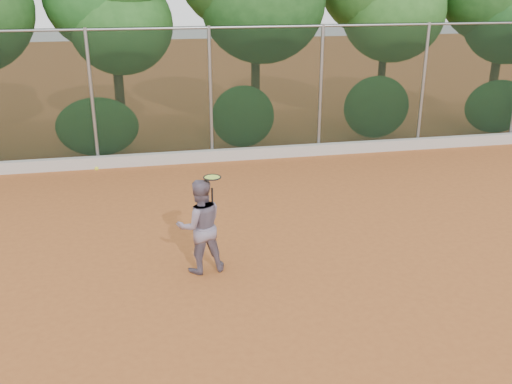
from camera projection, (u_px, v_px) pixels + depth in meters
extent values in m
plane|color=#A45726|center=(268.00, 287.00, 9.09)|extent=(80.00, 80.00, 0.00)
cube|color=#BAB4AC|center=(213.00, 156.00, 15.29)|extent=(24.00, 0.20, 0.30)
imported|color=slate|center=(200.00, 226.00, 9.33)|extent=(0.86, 0.71, 1.62)
cube|color=black|center=(211.00, 95.00, 14.89)|extent=(24.00, 0.01, 3.50)
cylinder|color=gray|center=(209.00, 28.00, 14.30)|extent=(24.00, 0.06, 0.06)
cylinder|color=gray|center=(92.00, 100.00, 14.34)|extent=(0.09, 0.09, 3.50)
cylinder|color=gray|center=(211.00, 95.00, 14.89)|extent=(0.09, 0.09, 3.50)
cylinder|color=gray|center=(321.00, 91.00, 15.45)|extent=(0.09, 0.09, 3.50)
cylinder|color=gray|center=(423.00, 87.00, 16.01)|extent=(0.09, 0.09, 3.50)
cylinder|color=#432B19|center=(120.00, 102.00, 16.75)|extent=(0.28, 0.28, 2.40)
ellipsoid|color=#255C1F|center=(121.00, 25.00, 15.92)|extent=(2.90, 2.40, 2.80)
cylinder|color=#3F2D18|center=(255.00, 89.00, 17.11)|extent=(0.26, 0.26, 3.00)
ellipsoid|color=#2D6727|center=(263.00, 1.00, 16.18)|extent=(3.60, 3.00, 3.50)
cylinder|color=#402518|center=(381.00, 88.00, 18.11)|extent=(0.24, 0.24, 2.70)
ellipsoid|color=#2A6021|center=(394.00, 10.00, 17.23)|extent=(3.20, 2.70, 3.10)
cylinder|color=#442D1A|center=(492.00, 89.00, 18.46)|extent=(0.28, 0.28, 2.50)
ellipsoid|color=#266024|center=(511.00, 17.00, 17.62)|extent=(3.00, 2.50, 2.90)
ellipsoid|color=#36712B|center=(98.00, 127.00, 15.39)|extent=(2.20, 1.16, 1.60)
ellipsoid|color=#316D29|center=(243.00, 117.00, 16.09)|extent=(1.80, 1.04, 1.76)
ellipsoid|color=#306727|center=(376.00, 107.00, 16.80)|extent=(2.00, 1.10, 1.84)
ellipsoid|color=#285F24|center=(498.00, 106.00, 17.60)|extent=(2.16, 1.12, 1.64)
cylinder|color=black|center=(212.00, 197.00, 9.19)|extent=(0.03, 0.04, 0.30)
torus|color=black|center=(212.00, 177.00, 9.01)|extent=(0.31, 0.31, 0.03)
cylinder|color=#C6EC45|center=(212.00, 177.00, 9.01)|extent=(0.27, 0.27, 0.01)
sphere|color=yellow|center=(97.00, 169.00, 9.02)|extent=(0.06, 0.06, 0.06)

